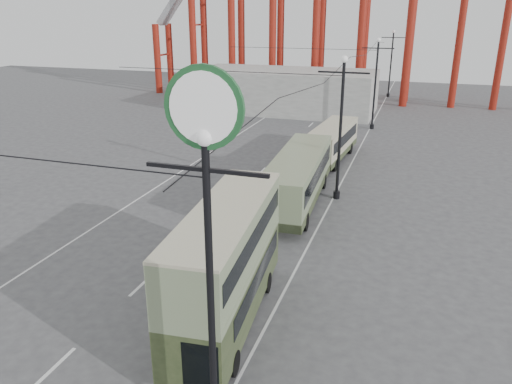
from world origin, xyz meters
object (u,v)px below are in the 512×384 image
(lamp_post_near, at_px, (207,187))
(single_decker_cream, at_px, (332,141))
(double_decker_bus, at_px, (227,260))
(pedestrian, at_px, (186,240))
(single_decker_green, at_px, (298,177))

(lamp_post_near, bearing_deg, single_decker_cream, 93.84)
(double_decker_bus, relative_size, pedestrian, 5.91)
(single_decker_cream, bearing_deg, single_decker_green, -87.19)
(single_decker_cream, xyz_separation_m, pedestrian, (-3.96, -19.61, -0.83))
(lamp_post_near, height_order, single_decker_green, lamp_post_near)
(lamp_post_near, bearing_deg, single_decker_green, 96.71)
(single_decker_cream, bearing_deg, pedestrian, -97.35)
(double_decker_bus, xyz_separation_m, single_decker_cream, (-0.26, 24.46, -1.16))
(single_decker_cream, bearing_deg, double_decker_bus, -85.34)
(double_decker_bus, height_order, pedestrian, double_decker_bus)
(single_decker_green, distance_m, single_decker_cream, 10.89)
(lamp_post_near, distance_m, pedestrian, 13.90)
(single_decker_green, bearing_deg, pedestrian, -116.16)
(lamp_post_near, xyz_separation_m, single_decker_green, (-2.25, 19.10, -5.99))
(single_decker_green, xyz_separation_m, pedestrian, (-3.72, -8.73, -1.07))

